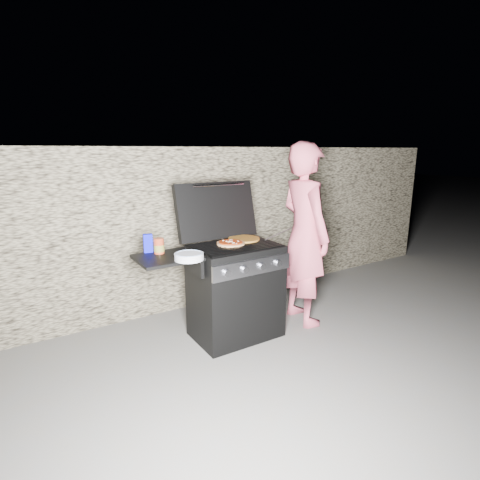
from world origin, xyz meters
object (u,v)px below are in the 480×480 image
pizza_topped (231,243)px  sauce_jar (159,246)px  gas_grill (212,296)px  person (304,235)px

pizza_topped → sauce_jar: sauce_jar is taller
sauce_jar → gas_grill: bearing=-15.5°
pizza_topped → sauce_jar: bearing=172.6°
sauce_jar → person: size_ratio=0.07×
sauce_jar → person: (1.47, -0.20, -0.04)m
sauce_jar → person: bearing=-7.6°
pizza_topped → person: person is taller
person → pizza_topped: bearing=89.1°
gas_grill → sauce_jar: 0.69m
gas_grill → person: bearing=-4.0°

